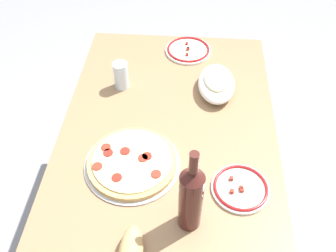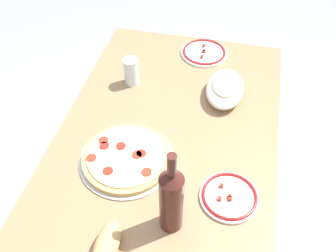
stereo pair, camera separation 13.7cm
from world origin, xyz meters
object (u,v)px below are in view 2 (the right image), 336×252
(baked_pasta_dish, at_px, (225,88))
(side_plate_near, at_px, (204,52))
(water_glass, at_px, (131,72))
(side_plate_far, at_px, (229,196))
(bread_loaf, at_px, (107,246))
(dining_table, at_px, (168,154))
(pepperoni_pizza, at_px, (126,158))
(wine_bottle, at_px, (171,199))

(baked_pasta_dish, distance_m, side_plate_near, 0.29)
(water_glass, bearing_deg, baked_pasta_dish, 90.85)
(baked_pasta_dish, distance_m, side_plate_far, 0.49)
(baked_pasta_dish, bearing_deg, bread_loaf, -18.65)
(side_plate_near, xyz_separation_m, bread_loaf, (0.99, -0.12, 0.02))
(baked_pasta_dish, height_order, side_plate_near, baked_pasta_dish)
(side_plate_near, relative_size, side_plate_far, 1.10)
(dining_table, bearing_deg, bread_loaf, -7.92)
(side_plate_far, distance_m, bread_loaf, 0.41)
(water_glass, height_order, bread_loaf, water_glass)
(dining_table, xyz_separation_m, side_plate_near, (-0.50, 0.06, 0.14))
(side_plate_far, bearing_deg, pepperoni_pizza, -101.47)
(pepperoni_pizza, relative_size, side_plate_near, 1.57)
(water_glass, bearing_deg, dining_table, 41.22)
(dining_table, xyz_separation_m, pepperoni_pizza, (0.16, -0.11, 0.15))
(pepperoni_pizza, bearing_deg, side_plate_far, 78.53)
(dining_table, distance_m, side_plate_near, 0.53)
(dining_table, xyz_separation_m, side_plate_far, (0.24, 0.25, 0.14))
(pepperoni_pizza, distance_m, water_glass, 0.42)
(wine_bottle, relative_size, bread_loaf, 2.00)
(baked_pasta_dish, height_order, wine_bottle, wine_bottle)
(dining_table, height_order, wine_bottle, wine_bottle)
(dining_table, distance_m, water_glass, 0.37)
(side_plate_near, distance_m, side_plate_far, 0.77)
(pepperoni_pizza, height_order, wine_bottle, wine_bottle)
(bread_loaf, bearing_deg, wine_bottle, 128.37)
(pepperoni_pizza, bearing_deg, water_glass, -166.17)
(wine_bottle, bearing_deg, side_plate_near, -177.72)
(water_glass, height_order, side_plate_near, water_glass)
(baked_pasta_dish, bearing_deg, side_plate_far, 8.69)
(pepperoni_pizza, relative_size, water_glass, 2.82)
(wine_bottle, distance_m, side_plate_near, 0.88)
(side_plate_far, bearing_deg, water_glass, -135.78)
(dining_table, distance_m, baked_pasta_dish, 0.35)
(wine_bottle, bearing_deg, pepperoni_pizza, -134.81)
(pepperoni_pizza, relative_size, bread_loaf, 2.01)
(water_glass, bearing_deg, wine_bottle, 26.52)
(baked_pasta_dish, relative_size, water_glass, 2.05)
(pepperoni_pizza, xyz_separation_m, water_glass, (-0.40, -0.10, 0.04))
(water_glass, bearing_deg, side_plate_far, 44.22)
(baked_pasta_dish, relative_size, side_plate_near, 1.14)
(side_plate_near, bearing_deg, pepperoni_pizza, -14.06)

